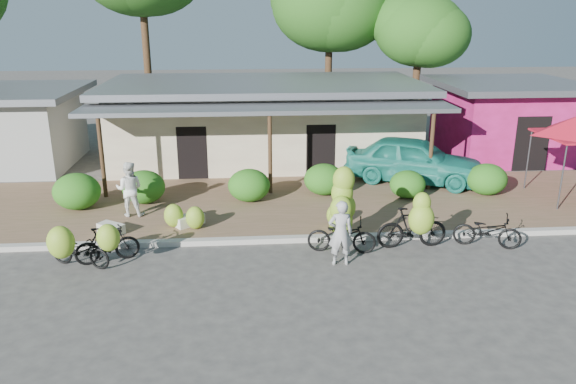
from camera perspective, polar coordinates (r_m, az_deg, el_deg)
name	(u,v)px	position (r m, az deg, el deg)	size (l,w,h in m)	color
ground	(283,274)	(13.88, -0.55, -8.35)	(100.00, 100.00, 0.00)	#3E3C3A
sidewalk	(272,205)	(18.46, -1.62, -1.29)	(60.00, 6.00, 0.12)	brown
curb	(278,240)	(15.66, -1.06, -4.86)	(60.00, 0.25, 0.15)	#A8A399
shop_main	(265,121)	(23.77, -2.40, 7.24)	(13.00, 8.50, 3.35)	beige
shop_pink	(505,118)	(26.38, 21.21, 7.01)	(6.00, 6.00, 3.25)	#CB1F79
tree_center_right	(326,2)	(29.32, 3.86, 18.66)	(5.81, 5.74, 8.70)	#47321C
tree_near_right	(415,28)	(28.23, 12.80, 15.95)	(4.42, 4.24, 6.99)	#47321C
hedge_0	(77,191)	(18.94, -20.66, 0.06)	(1.49, 1.34, 1.16)	#225B14
hedge_1	(144,187)	(18.88, -14.46, 0.50)	(1.39, 1.25, 1.09)	#225B14
hedge_2	(249,185)	(18.51, -3.98, 0.69)	(1.39, 1.25, 1.08)	#225B14
hedge_3	(324,179)	(19.18, 3.68, 1.29)	(1.37, 1.24, 1.07)	#225B14
hedge_4	(408,184)	(19.24, 12.05, 0.77)	(1.20, 1.08, 0.94)	#225B14
hedge_5	(487,179)	(20.32, 19.55, 1.23)	(1.38, 1.24, 1.07)	#225B14
bike_far_left	(75,248)	(14.87, -20.78, -5.37)	(1.75, 1.45, 1.32)	black
bike_left	(107,243)	(14.88, -17.88, -4.96)	(1.67, 1.33, 1.27)	black
bike_center	(342,219)	(15.05, 5.51, -2.73)	(1.90, 1.32, 2.22)	black
bike_right	(414,224)	(15.31, 12.71, -3.23)	(1.94, 1.24, 1.77)	black
bike_far_right	(487,231)	(16.15, 19.59, -3.72)	(1.88, 1.20, 0.93)	black
loose_banana_a	(174,216)	(16.65, -11.53, -2.36)	(0.56, 0.48, 0.70)	#96B62D
loose_banana_b	(195,218)	(16.40, -9.41, -2.59)	(0.54, 0.46, 0.68)	#96B62D
loose_banana_c	(335,215)	(16.51, 4.82, -2.34)	(0.51, 0.43, 0.64)	#96B62D
sack_near	(189,220)	(16.78, -9.99, -2.82)	(0.85, 0.40, 0.30)	silver
sack_far	(111,228)	(16.70, -17.53, -3.56)	(0.75, 0.38, 0.28)	silver
vendor	(341,233)	(14.12, 5.36, -4.15)	(0.62, 0.41, 1.71)	#9B9B9B
bystander	(129,189)	(17.74, -15.81, 0.30)	(0.83, 0.64, 1.70)	white
teal_van	(414,160)	(21.01, 12.65, 3.23)	(1.98, 4.91, 1.67)	#1B7D6C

